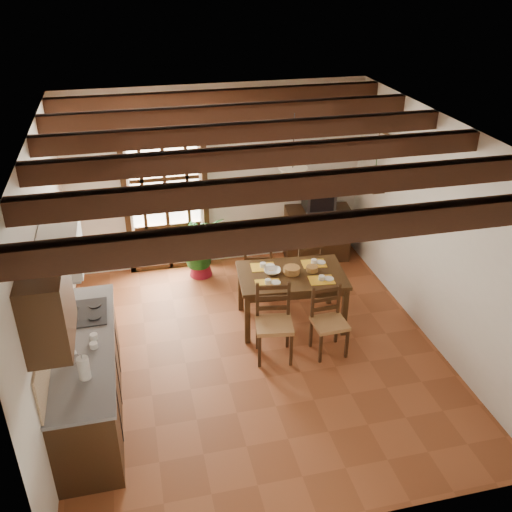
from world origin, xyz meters
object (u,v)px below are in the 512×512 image
object	(u,v)px
chair_far_left	(258,279)
pendant_lamp	(293,173)
sideboard	(317,233)
potted_plant	(199,242)
chair_far_right	(305,277)
crt_tv	(319,197)
dining_table	(291,280)
kitchen_counter	(88,378)
chair_near_right	(329,333)
chair_near_left	(274,336)

from	to	relation	value
chair_far_left	pendant_lamp	distance (m)	1.93
sideboard	potted_plant	size ratio (longest dim) A/B	0.47
chair_far_right	crt_tv	world-z (taller)	crt_tv
dining_table	potted_plant	world-z (taller)	potted_plant
dining_table	kitchen_counter	bearing A→B (deg)	-150.21
dining_table	chair_near_right	xyz separation A→B (m)	(0.27, -0.73, -0.38)
sideboard	pendant_lamp	distance (m)	2.45
chair_near_right	crt_tv	world-z (taller)	crt_tv
kitchen_counter	dining_table	bearing A→B (deg)	24.28
chair_near_right	chair_far_right	size ratio (longest dim) A/B	1.03
dining_table	pendant_lamp	world-z (taller)	pendant_lamp
chair_near_left	crt_tv	bearing A→B (deg)	69.36
crt_tv	potted_plant	xyz separation A→B (m)	(-1.91, -0.14, -0.48)
chair_near_right	chair_far_left	xyz separation A→B (m)	(-0.55, 1.46, 0.01)
chair_far_right	pendant_lamp	size ratio (longest dim) A/B	0.99
chair_far_left	crt_tv	xyz separation A→B (m)	(1.20, 0.93, 0.77)
chair_near_right	chair_far_right	xyz separation A→B (m)	(0.14, 1.40, -0.01)
chair_near_left	dining_table	bearing A→B (deg)	67.60
chair_near_left	sideboard	distance (m)	2.69
dining_table	sideboard	distance (m)	1.92
kitchen_counter	potted_plant	size ratio (longest dim) A/B	1.05
sideboard	chair_near_right	bearing A→B (deg)	-97.91
dining_table	crt_tv	distance (m)	1.94
sideboard	crt_tv	size ratio (longest dim) A/B	2.07
chair_near_left	chair_far_right	world-z (taller)	chair_near_left
chair_near_left	potted_plant	size ratio (longest dim) A/B	0.44
kitchen_counter	pendant_lamp	xyz separation A→B (m)	(2.57, 1.26, 1.60)
crt_tv	chair_near_left	bearing A→B (deg)	-114.96
chair_near_left	chair_far_left	size ratio (longest dim) A/B	1.08
chair_near_left	chair_far_right	distance (m)	1.56
potted_plant	pendant_lamp	distance (m)	2.30
crt_tv	pendant_lamp	distance (m)	2.09
chair_near_right	pendant_lamp	bearing A→B (deg)	105.42
chair_near_right	kitchen_counter	bearing A→B (deg)	-174.17
crt_tv	potted_plant	bearing A→B (deg)	-171.01
dining_table	chair_far_left	xyz separation A→B (m)	(-0.28, 0.73, -0.37)
dining_table	chair_near_left	bearing A→B (deg)	-116.02
chair_near_right	crt_tv	xyz separation A→B (m)	(0.65, 2.39, 0.78)
sideboard	chair_far_left	bearing A→B (deg)	-134.77
sideboard	pendant_lamp	bearing A→B (deg)	-113.23
dining_table	pendant_lamp	xyz separation A→B (m)	(-0.00, 0.10, 1.43)
chair_near_left	potted_plant	world-z (taller)	potted_plant
chair_far_left	chair_far_right	xyz separation A→B (m)	(0.69, -0.07, -0.01)
chair_near_left	chair_far_left	world-z (taller)	chair_near_left
potted_plant	sideboard	bearing A→B (deg)	4.35
chair_far_left	crt_tv	size ratio (longest dim) A/B	1.81
kitchen_counter	dining_table	xyz separation A→B (m)	(2.57, 1.16, 0.18)
sideboard	kitchen_counter	bearing A→B (deg)	-133.74
potted_plant	pendant_lamp	bearing A→B (deg)	-55.18
dining_table	chair_near_left	world-z (taller)	chair_near_left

